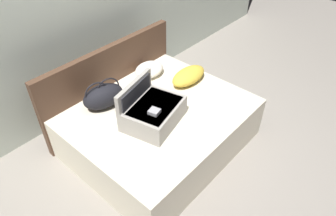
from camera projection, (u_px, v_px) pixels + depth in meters
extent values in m
plane|color=gray|center=(187.00, 161.00, 3.48)|extent=(12.00, 12.00, 0.00)
cube|color=#B7C1B2|center=(77.00, 9.00, 3.49)|extent=(8.00, 0.10, 2.60)
cube|color=beige|center=(160.00, 128.00, 3.52)|extent=(1.88, 1.54, 0.51)
cube|color=#4C3323|center=(111.00, 83.00, 3.78)|extent=(1.91, 0.08, 0.98)
cube|color=gray|center=(155.00, 114.00, 3.14)|extent=(0.67, 0.55, 0.22)
cube|color=#28282D|center=(155.00, 112.00, 3.12)|extent=(0.59, 0.49, 0.16)
cube|color=#99999E|center=(154.00, 112.00, 2.97)|extent=(0.11, 0.12, 0.04)
cube|color=gray|center=(135.00, 99.00, 3.16)|extent=(0.58, 0.18, 0.43)
cube|color=#28282D|center=(137.00, 100.00, 3.15)|extent=(0.49, 0.13, 0.36)
ellipsoid|color=black|center=(103.00, 96.00, 3.34)|extent=(0.50, 0.36, 0.26)
torus|color=black|center=(97.00, 93.00, 3.26)|extent=(0.26, 0.08, 0.26)
torus|color=black|center=(108.00, 89.00, 3.32)|extent=(0.26, 0.08, 0.26)
ellipsoid|color=white|center=(149.00, 70.00, 3.84)|extent=(0.39, 0.31, 0.16)
ellipsoid|color=gold|center=(189.00, 76.00, 3.73)|extent=(0.51, 0.27, 0.17)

